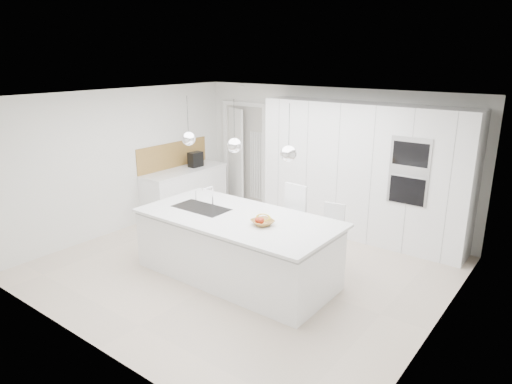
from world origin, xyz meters
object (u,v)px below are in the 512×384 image
Objects in this scene: espresso_machine at (195,159)px; fruit_bowl at (263,223)px; bar_stool_right at (329,238)px; bar_stool_left at (289,227)px; island_base at (236,249)px.

fruit_bowl is at bearing -27.79° from espresso_machine.
bar_stool_right is at bearing 66.34° from fruit_bowl.
bar_stool_right is (0.55, 0.21, -0.11)m from bar_stool_left.
bar_stool_left is at bearing -15.75° from espresso_machine.
bar_stool_left is at bearing 97.30° from fruit_bowl.
bar_stool_left is at bearing -169.47° from bar_stool_right.
bar_stool_left reaches higher than fruit_bowl.
espresso_machine reaches higher than bar_stool_right.
espresso_machine reaches higher than fruit_bowl.
espresso_machine is at bearing 144.51° from island_base.
espresso_machine is (-3.01, 1.82, 0.11)m from fruit_bowl.
bar_stool_left reaches higher than island_base.
bar_stool_right is (0.93, 1.00, 0.06)m from island_base.
bar_stool_right is at bearing 24.84° from bar_stool_left.
island_base is 2.85× the size of bar_stool_right.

